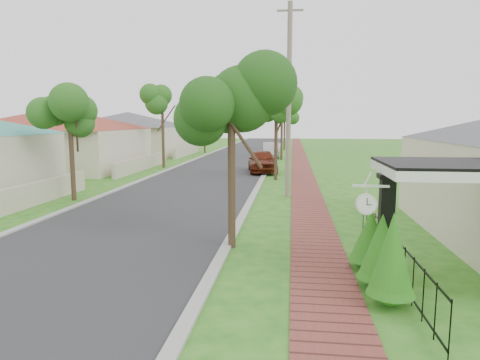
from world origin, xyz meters
The scene contains 16 objects.
ground centered at (0.00, 0.00, 0.00)m, with size 160.00×160.00×0.00m, color #246A19.
road centered at (-3.00, 20.00, 0.00)m, with size 7.00×120.00×0.02m, color #28282B.
kerb_right centered at (0.65, 20.00, 0.00)m, with size 0.30×120.00×0.10m, color #9E9E99.
kerb_left centered at (-6.65, 20.00, 0.00)m, with size 0.30×120.00×0.10m, color #9E9E99.
sidewalk centered at (3.25, 20.00, 0.00)m, with size 1.50×120.00×0.03m, color brown.
porch_post centered at (4.55, -1.00, 1.12)m, with size 0.48×0.48×2.52m.
picket_fence centered at (4.90, 0.00, 0.53)m, with size 0.03×8.02×1.00m.
street_trees centered at (-2.87, 26.84, 4.54)m, with size 10.70×37.65×5.89m.
hedge_row centered at (4.45, -1.01, 0.83)m, with size 0.91×3.12×1.99m.
far_house_red centered at (-14.97, 20.00, 2.34)m, with size 15.56×15.56×4.60m.
far_house_grey centered at (-14.97, 34.00, 2.34)m, with size 15.56×15.56×4.60m.
parked_car_red centered at (0.40, 19.85, 0.80)m, with size 1.90×4.73×1.61m, color #5A1D0D.
parked_car_white centered at (0.40, 32.31, 0.74)m, with size 1.58×4.52×1.49m, color #BCBCBE.
near_tree centered at (0.80, 1.50, 4.04)m, with size 1.98×1.98×5.08m.
utility_pole centered at (2.30, 10.00, 4.57)m, with size 1.20×0.24×9.02m.
station_clock centered at (4.06, -1.40, 1.95)m, with size 0.74×0.13×0.63m.
Camera 1 is at (2.49, -10.40, 3.64)m, focal length 32.00 mm.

